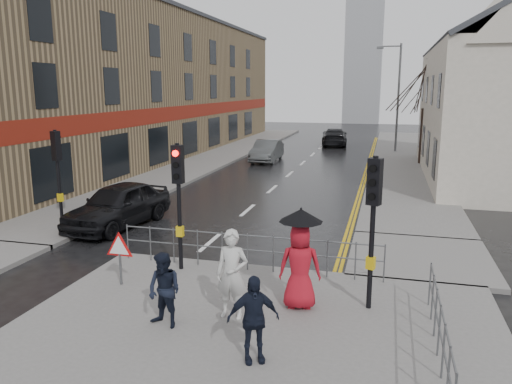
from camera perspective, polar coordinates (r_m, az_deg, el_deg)
The scene contains 23 objects.
ground at distance 13.74m, azimuth -9.63°, elevation -9.38°, with size 120.00×120.00×0.00m, color black.
near_pavement at distance 9.77m, azimuth -1.64°, elevation -18.02°, with size 10.00×9.00×0.14m, color #605E5B.
left_pavement at distance 36.93m, azimuth -4.14°, elevation 4.25°, with size 4.00×44.00×0.14m, color #605E5B.
right_pavement at distance 36.95m, azimuth 16.42°, elevation 3.80°, with size 4.00×40.00×0.14m, color #605E5B.
pavement_bridge_right at distance 15.44m, azimuth 18.20°, elevation -7.13°, with size 4.00×4.20×0.14m, color #605E5B.
building_left_terrace at distance 37.86m, azimuth -12.82°, elevation 11.66°, with size 8.00×42.00×10.00m, color #836B4B.
church_tower at distance 73.83m, azimuth 12.19°, elevation 14.75°, with size 5.00×5.00×18.00m, color #93969B.
traffic_signal_near_left at distance 13.15m, azimuth -8.86°, elevation 0.86°, with size 0.28×0.27×3.40m.
traffic_signal_near_right at distance 10.90m, azimuth 13.27°, elevation -1.60°, with size 0.34×0.33×3.40m.
traffic_signal_far_left at distance 18.42m, azimuth -21.75°, elevation 3.28°, with size 0.34×0.33×3.40m.
guard_railing_front at distance 13.34m, azimuth -0.99°, elevation -5.94°, with size 7.14×0.04×1.00m.
guard_railing_side at distance 9.82m, azimuth 20.29°, elevation -13.54°, with size 0.04×4.54×1.00m.
warning_sign at distance 12.74m, azimuth -15.35°, elevation -6.38°, with size 0.80×0.07×1.35m.
street_lamp at distance 39.62m, azimuth 15.72°, elevation 11.09°, with size 1.83×0.25×8.00m.
tree_near at distance 33.68m, azimuth 18.78°, elevation 11.58°, with size 2.40×2.40×6.58m.
tree_far at distance 41.70m, azimuth 18.72°, elevation 10.53°, with size 2.40×2.40×5.64m.
pedestrian_a at distance 10.61m, azimuth -2.76°, elevation -9.35°, with size 0.70×0.46×1.92m, color beige.
pedestrian_b at distance 10.43m, azimuth -10.43°, elevation -11.00°, with size 0.76×0.59×1.55m, color black.
pedestrian_with_umbrella at distance 11.01m, azimuth 5.07°, elevation -7.37°, with size 1.02×0.96×2.25m.
pedestrian_d at distance 9.06m, azimuth -0.34°, elevation -14.29°, with size 0.94×0.39×1.60m, color black.
car_parked at distance 18.63m, azimuth -15.46°, elevation -1.43°, with size 1.87×4.65×1.59m, color black.
car_mid at distance 33.99m, azimuth 1.25°, elevation 4.73°, with size 1.53×4.39×1.44m, color #414445.
car_far at distance 43.94m, azimuth 8.96°, elevation 6.24°, with size 2.09×5.15×1.49m, color black.
Camera 1 is at (5.43, -11.61, 4.93)m, focal length 35.00 mm.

